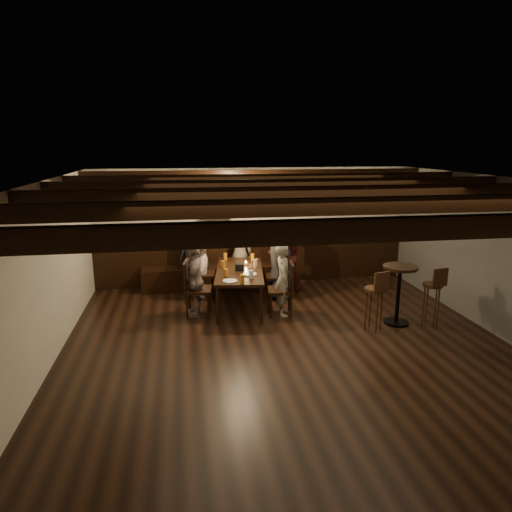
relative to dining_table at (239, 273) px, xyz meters
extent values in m
plane|color=black|center=(0.49, -2.06, -0.62)|extent=(7.00, 7.00, 0.00)
plane|color=black|center=(0.49, -2.06, 1.78)|extent=(7.00, 7.00, 0.00)
plane|color=silver|center=(0.49, 1.44, 0.58)|extent=(6.50, 0.00, 6.50)
plane|color=#474845|center=(3.74, -2.06, 0.58)|extent=(0.00, 7.00, 7.00)
plane|color=silver|center=(-2.76, -2.06, 0.58)|extent=(0.00, 7.00, 7.00)
cube|color=black|center=(0.49, 1.40, -0.07)|extent=(6.50, 0.08, 1.10)
cube|color=black|center=(-0.31, 1.14, -0.40)|extent=(3.00, 0.45, 0.45)
cube|color=black|center=(-0.31, 1.34, 1.13)|extent=(0.62, 0.12, 0.72)
cube|color=black|center=(-0.31, 1.28, 1.13)|extent=(0.50, 0.02, 0.58)
cube|color=black|center=(0.49, -4.96, 1.69)|extent=(6.50, 0.10, 0.16)
cube|color=black|center=(0.49, -3.80, 1.69)|extent=(6.50, 0.10, 0.16)
cube|color=black|center=(0.49, -2.64, 1.69)|extent=(6.50, 0.10, 0.16)
cube|color=black|center=(0.49, -1.48, 1.69)|extent=(6.50, 0.10, 0.16)
cube|color=black|center=(0.49, -0.32, 1.69)|extent=(6.50, 0.10, 0.16)
cube|color=black|center=(0.49, 0.84, 1.69)|extent=(6.50, 0.10, 0.16)
sphere|color=#FFE099|center=(-2.26, 0.82, 1.57)|extent=(0.07, 0.07, 0.07)
sphere|color=#FFE099|center=(-0.89, 0.82, 1.57)|extent=(0.07, 0.07, 0.07)
sphere|color=#FFE099|center=(0.49, 0.82, 1.57)|extent=(0.07, 0.07, 0.07)
sphere|color=#FFE099|center=(1.86, 0.82, 1.57)|extent=(0.07, 0.07, 0.07)
sphere|color=#FFE099|center=(3.24, 0.82, 1.57)|extent=(0.07, 0.07, 0.07)
cube|color=black|center=(0.00, 0.00, 0.03)|extent=(1.05, 1.90, 0.05)
cylinder|color=black|center=(-0.46, -0.80, -0.31)|extent=(0.05, 0.05, 0.62)
cylinder|color=black|center=(-0.24, 0.89, -0.31)|extent=(0.05, 0.05, 0.62)
cylinder|color=black|center=(0.24, -0.89, -0.31)|extent=(0.05, 0.05, 0.62)
cylinder|color=black|center=(0.46, 0.80, -0.31)|extent=(0.05, 0.05, 0.62)
cube|color=black|center=(-0.63, 0.54, -0.15)|extent=(0.51, 0.51, 0.05)
cube|color=black|center=(-0.84, 0.57, 0.12)|extent=(0.10, 0.45, 0.50)
cube|color=black|center=(-0.75, -0.35, -0.17)|extent=(0.49, 0.49, 0.05)
cube|color=black|center=(-0.95, -0.33, 0.10)|extent=(0.10, 0.44, 0.48)
cube|color=black|center=(0.75, 0.35, -0.21)|extent=(0.45, 0.45, 0.05)
cube|color=black|center=(0.93, 0.33, 0.03)|extent=(0.09, 0.40, 0.43)
cube|color=black|center=(0.63, -0.54, -0.19)|extent=(0.47, 0.47, 0.05)
cube|color=black|center=(0.82, -0.57, 0.06)|extent=(0.10, 0.42, 0.46)
imported|color=#2A2A2C|center=(-0.77, 1.01, 0.01)|extent=(0.67, 0.48, 1.26)
imported|color=gray|center=(0.14, 1.04, 0.09)|extent=(0.56, 0.41, 1.43)
imported|color=#571D20|center=(1.01, 0.77, 0.08)|extent=(0.75, 0.62, 1.41)
imported|color=#B7A19B|center=(-0.68, 0.55, -0.02)|extent=(0.55, 0.84, 1.21)
imported|color=gray|center=(-0.80, -0.34, 0.00)|extent=(0.40, 0.77, 1.25)
imported|color=#272629|center=(0.80, 0.34, 0.09)|extent=(0.54, 0.75, 1.43)
imported|color=#A09A87|center=(0.68, -0.55, 0.01)|extent=(0.36, 0.50, 1.26)
cylinder|color=#BF7219|center=(-0.18, 0.73, 0.13)|extent=(0.07, 0.07, 0.14)
cylinder|color=#BF7219|center=(0.34, 0.61, 0.13)|extent=(0.07, 0.07, 0.14)
cylinder|color=#BF7219|center=(-0.28, 0.14, 0.13)|extent=(0.07, 0.07, 0.14)
cylinder|color=silver|center=(0.32, 0.16, 0.13)|extent=(0.07, 0.07, 0.14)
cylinder|color=#BF7219|center=(-0.28, -0.42, 0.13)|extent=(0.07, 0.07, 0.14)
cylinder|color=silver|center=(0.12, -0.57, 0.13)|extent=(0.07, 0.07, 0.14)
cylinder|color=#BF7219|center=(-0.06, -0.80, 0.13)|extent=(0.07, 0.07, 0.14)
cylinder|color=white|center=(-0.24, -0.67, 0.06)|extent=(0.24, 0.24, 0.01)
cylinder|color=white|center=(0.14, -0.32, 0.06)|extent=(0.24, 0.24, 0.01)
cube|color=black|center=(-0.01, -0.05, 0.12)|extent=(0.15, 0.10, 0.12)
cylinder|color=beige|center=(0.16, 0.28, 0.08)|extent=(0.05, 0.05, 0.05)
cylinder|color=black|center=(2.43, -1.25, -0.60)|extent=(0.40, 0.40, 0.04)
cylinder|color=black|center=(2.43, -1.25, -0.15)|extent=(0.06, 0.06, 0.92)
cylinder|color=black|center=(2.43, -1.25, 0.33)|extent=(0.55, 0.55, 0.05)
cylinder|color=#371C11|center=(1.93, -1.45, 0.05)|extent=(0.31, 0.31, 0.05)
cube|color=#371C11|center=(1.97, -1.59, 0.22)|extent=(0.27, 0.10, 0.29)
cylinder|color=#371C11|center=(2.93, -1.40, 0.05)|extent=(0.31, 0.31, 0.05)
cube|color=#371C11|center=(2.96, -1.54, 0.22)|extent=(0.28, 0.08, 0.29)
camera|label=1|loc=(-0.99, -7.79, 2.24)|focal=32.00mm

